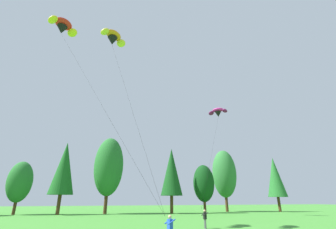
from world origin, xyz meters
TOP-DOWN VIEW (x-y plane):
  - treeline_tree_b at (-21.87, 54.28)m, footprint 4.38×4.38m
  - treeline_tree_c at (-14.22, 51.92)m, footprint 4.53×4.53m
  - treeline_tree_d at (-5.85, 52.44)m, footprint 5.82×5.82m
  - treeline_tree_e at (6.89, 50.00)m, footprint 4.44×4.44m
  - treeline_tree_f at (14.04, 49.82)m, footprint 4.42×4.42m
  - treeline_tree_g at (21.24, 53.40)m, footprint 5.58×5.58m
  - treeline_tree_h at (32.65, 49.78)m, footprint 4.29×4.29m
  - kite_flyer_near at (-3.51, 17.62)m, footprint 0.62×0.65m
  - kite_flyer_mid at (2.20, 24.67)m, footprint 0.57×0.60m
  - parafoil_kite_high_orange at (-7.88, 26.71)m, footprint 5.82×10.77m
  - parafoil_kite_mid_magenta at (12.93, 39.52)m, footprint 12.70×16.55m
  - parafoil_kite_far_red_yellow at (-14.13, 29.14)m, footprint 12.18×13.40m

SIDE VIEW (x-z plane):
  - kite_flyer_near at x=-3.51m, z-range 0.15..1.84m
  - kite_flyer_mid at x=2.20m, z-range 0.15..1.84m
  - treeline_tree_b at x=-21.87m, z-range 1.01..10.57m
  - treeline_tree_f at x=14.04m, z-range 1.02..10.74m
  - treeline_tree_h at x=32.65m, z-range 1.54..13.76m
  - treeline_tree_e at x=6.89m, z-range 1.64..14.56m
  - treeline_tree_c at x=-14.22m, z-range 1.68..15.00m
  - treeline_tree_g at x=21.24m, z-range 1.48..15.47m
  - treeline_tree_d at x=-5.85m, z-range 1.57..16.48m
  - parafoil_kite_mid_magenta at x=12.93m, z-range 9.51..27.09m
  - parafoil_kite_high_orange at x=-7.88m, z-range 10.96..31.30m
  - parafoil_kite_far_red_yellow at x=-14.13m, z-range 11.98..34.59m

